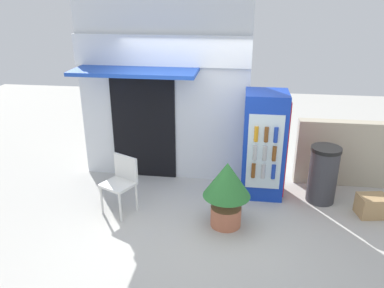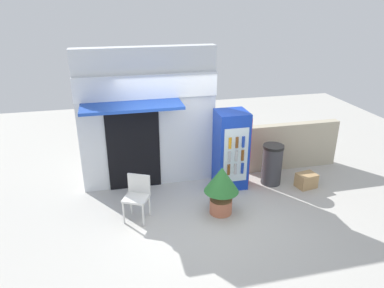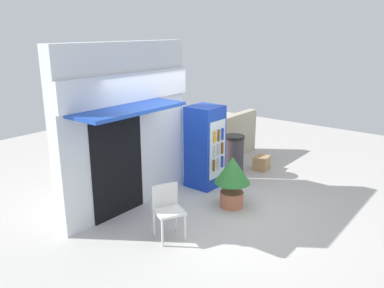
% 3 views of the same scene
% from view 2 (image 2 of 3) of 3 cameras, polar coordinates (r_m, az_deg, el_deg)
% --- Properties ---
extents(ground, '(16.00, 16.00, 0.00)m').
position_cam_2_polar(ground, '(7.24, -0.21, -11.07)').
color(ground, beige).
extents(storefront_building, '(2.95, 1.06, 3.07)m').
position_cam_2_polar(storefront_building, '(7.79, -7.16, 4.07)').
color(storefront_building, silver).
rests_on(storefront_building, ground).
extents(drink_cooler, '(0.69, 0.70, 1.75)m').
position_cam_2_polar(drink_cooler, '(7.94, 6.24, -0.90)').
color(drink_cooler, '#1438B2').
rests_on(drink_cooler, ground).
extents(plastic_chair, '(0.58, 0.57, 0.88)m').
position_cam_2_polar(plastic_chair, '(6.96, -8.66, -7.78)').
color(plastic_chair, silver).
rests_on(plastic_chair, ground).
extents(potted_plant_near_shop, '(0.68, 0.68, 0.99)m').
position_cam_2_polar(potted_plant_near_shop, '(7.00, 4.71, -6.49)').
color(potted_plant_near_shop, '#BC6B4C').
rests_on(potted_plant_near_shop, ground).
extents(trash_bin, '(0.47, 0.47, 0.94)m').
position_cam_2_polar(trash_bin, '(8.34, 12.59, -3.18)').
color(trash_bin, '#38383D').
rests_on(trash_bin, ground).
extents(stone_boundary_wall, '(2.37, 0.21, 1.15)m').
position_cam_2_polar(stone_boundary_wall, '(9.21, 15.54, -0.25)').
color(stone_boundary_wall, '#B7AD93').
rests_on(stone_boundary_wall, ground).
extents(cardboard_box, '(0.47, 0.39, 0.32)m').
position_cam_2_polar(cardboard_box, '(8.51, 17.69, -5.53)').
color(cardboard_box, tan).
rests_on(cardboard_box, ground).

